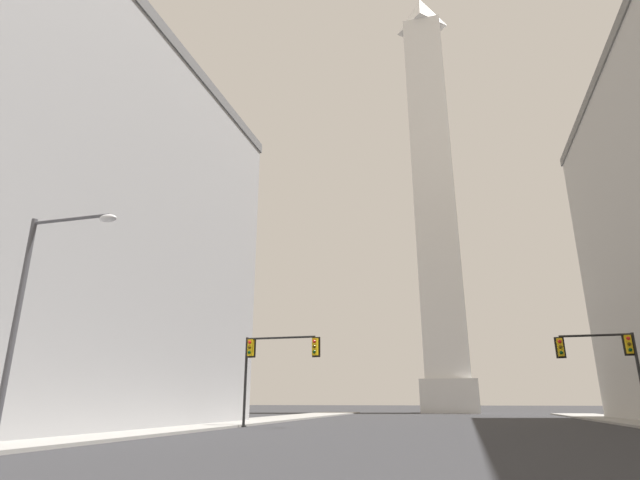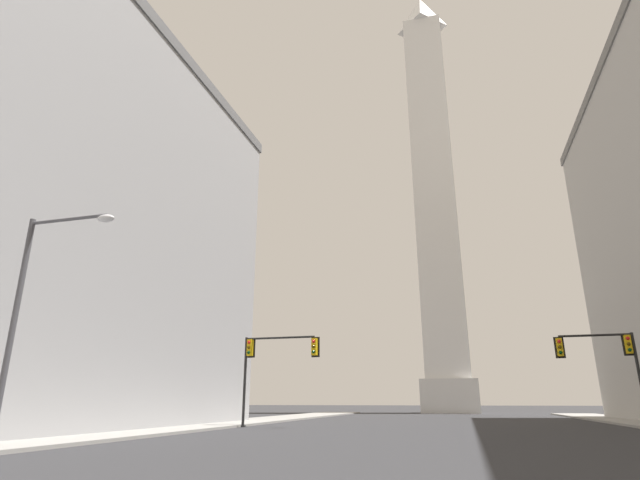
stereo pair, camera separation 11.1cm
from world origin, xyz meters
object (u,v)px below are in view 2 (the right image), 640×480
object	(u,v)px
traffic_light_mid_right	(608,356)
traffic_light_mid_left	(270,357)
street_lamp	(32,299)
obelisk	(434,184)

from	to	relation	value
traffic_light_mid_right	traffic_light_mid_left	bearing A→B (deg)	-173.70
traffic_light_mid_right	street_lamp	distance (m)	30.78
obelisk	traffic_light_mid_left	distance (m)	53.28
traffic_light_mid_left	street_lamp	world-z (taller)	street_lamp
obelisk	traffic_light_mid_right	bearing A→B (deg)	-75.30
obelisk	traffic_light_mid_right	distance (m)	51.58
obelisk	traffic_light_mid_left	xyz separation A→B (m)	(-10.43, -42.77, -30.01)
obelisk	traffic_light_mid_right	size ratio (longest dim) A/B	12.73
traffic_light_mid_left	street_lamp	distance (m)	18.83
traffic_light_mid_left	traffic_light_mid_right	world-z (taller)	traffic_light_mid_left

